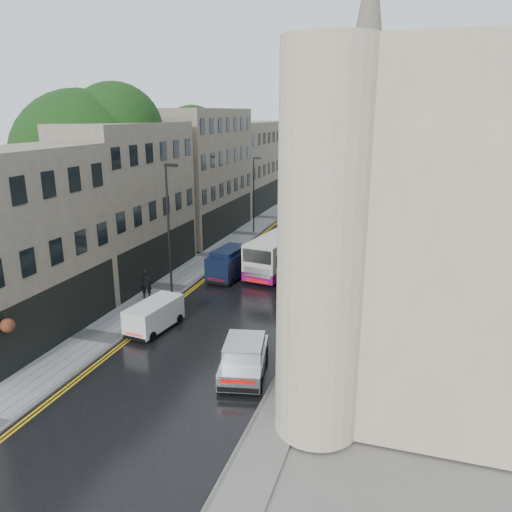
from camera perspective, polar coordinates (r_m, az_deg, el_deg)
The scene contains 17 objects.
ground at distance 18.44m, azimuth -22.17°, elevation -25.24°, with size 200.00×200.00×0.00m, color slate.
road at distance 40.67m, azimuth 2.79°, elevation -0.74°, with size 9.00×85.00×0.02m, color black.
left_sidewalk at distance 42.45m, azimuth -4.86°, elevation 0.02°, with size 2.70×85.00×0.12m, color gray.
right_sidewalk at distance 39.70m, azimuth 10.35°, elevation -1.34°, with size 1.80×85.00×0.12m, color slate.
old_shop_row at distance 44.91m, azimuth -8.13°, elevation 8.57°, with size 4.50×56.00×12.00m, color gray, non-canonical shape.
modern_block at distance 36.48m, azimuth 18.30°, elevation 7.76°, with size 8.00×40.00×14.00m, color beige, non-canonical shape.
church_spire at distance 92.98m, azimuth 12.54°, elevation 20.89°, with size 6.40×6.40×40.00m, color gray, non-canonical shape.
tree_near at distance 37.83m, azimuth -19.00°, elevation 7.88°, with size 10.56×10.56×13.89m, color black, non-canonical shape.
tree_far at distance 48.76m, azimuth -9.57°, elevation 9.37°, with size 9.24×9.24×12.46m, color black, non-canonical shape.
cream_bus at distance 37.04m, azimuth 0.16°, elevation -0.07°, with size 2.42×10.64×2.90m, color silver, non-canonical shape.
white_lorry at distance 45.62m, azimuth 6.25°, elevation 3.70°, with size 2.31×7.72×4.05m, color silver, non-canonical shape.
silver_hatchback at distance 22.56m, azimuth -4.14°, elevation -13.08°, with size 1.91×4.36×1.63m, color #AEAFB3, non-canonical shape.
white_van at distance 28.16m, azimuth -14.32°, elevation -7.32°, with size 1.59×3.71×1.68m, color white, non-canonical shape.
navy_van at distance 35.75m, azimuth -5.28°, elevation -1.20°, with size 1.85×4.63×2.36m, color black, non-canonical shape.
pedestrian at distance 33.15m, azimuth -12.46°, elevation -3.11°, with size 0.72×0.47×1.97m, color black.
lamp_post_near at distance 32.77m, azimuth -9.94°, elevation 2.84°, with size 0.97×0.21×8.58m, color black, non-canonical shape.
lamp_post_far at distance 49.86m, azimuth -0.27°, elevation 6.94°, with size 0.83×0.18×7.39m, color black, non-canonical shape.
Camera 1 is at (9.80, -10.15, 11.87)m, focal length 35.00 mm.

